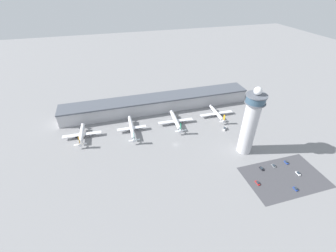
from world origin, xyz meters
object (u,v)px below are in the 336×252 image
airplane_gate_delta (217,113)px  car_grey_coupe (274,166)px  service_truck_fuel (76,136)px  car_navy_sedan (298,173)px  car_maroon_suv (286,162)px  airplane_gate_charlie (176,121)px  control_tower (250,122)px  car_yellow_taxi (296,189)px  airplane_gate_alpha (82,134)px  airplane_gate_bravo (132,128)px  service_truck_catering (225,129)px  car_green_van (258,183)px  car_silver_sedan (262,169)px

airplane_gate_delta → car_grey_coupe: size_ratio=9.07×
service_truck_fuel → car_navy_sedan: bearing=-30.0°
airplane_gate_delta → car_maroon_suv: (24.29, -86.78, -3.11)m
airplane_gate_charlie → control_tower: bearing=-51.0°
car_yellow_taxi → car_maroon_suv: size_ratio=0.97×
car_navy_sedan → car_grey_coupe: bearing=136.1°
airplane_gate_delta → car_maroon_suv: 90.17m
airplane_gate_delta → airplane_gate_alpha: bearing=-179.8°
airplane_gate_bravo → airplane_gate_charlie: size_ratio=1.09×
airplane_gate_delta → service_truck_catering: bearing=-97.6°
airplane_gate_alpha → car_green_van: airplane_gate_alpha is taller
airplane_gate_charlie → service_truck_fuel: bearing=177.1°
car_silver_sedan → service_truck_fuel: bearing=149.5°
airplane_gate_charlie → airplane_gate_bravo: bearing=-179.1°
airplane_gate_delta → service_truck_catering: 27.02m
airplane_gate_charlie → airplane_gate_delta: (50.09, 2.88, -0.43)m
control_tower → car_green_van: bearing=-105.8°
car_grey_coupe → car_navy_sedan: 18.91m
car_silver_sedan → service_truck_catering: bearing=92.5°
airplane_gate_bravo → car_silver_sedan: size_ratio=9.38×
car_yellow_taxi → car_green_van: car_yellow_taxi is taller
control_tower → service_truck_fuel: size_ratio=10.43×
airplane_gate_bravo → control_tower: bearing=-31.3°
airplane_gate_delta → car_green_van: size_ratio=8.15×
airplane_gate_charlie → service_truck_fuel: size_ratio=6.59×
control_tower → service_truck_catering: control_tower is taller
service_truck_fuel → car_silver_sedan: (152.29, -89.67, -0.56)m
service_truck_fuel → car_navy_sedan: 205.40m
service_truck_catering → car_navy_sedan: 78.94m
control_tower → airplane_gate_delta: control_tower is taller
airplane_gate_alpha → airplane_gate_charlie: bearing=-1.3°
service_truck_catering → car_grey_coupe: size_ratio=1.51×
car_grey_coupe → car_maroon_suv: size_ratio=1.02×
airplane_gate_charlie → car_yellow_taxi: size_ratio=9.86×
airplane_gate_alpha → car_maroon_suv: 192.16m
airplane_gate_bravo → airplane_gate_alpha: bearing=176.5°
service_truck_catering → car_maroon_suv: 66.27m
service_truck_fuel → car_green_van: 173.23m
car_yellow_taxi → car_navy_sedan: bearing=43.1°
airplane_gate_charlie → car_maroon_suv: 112.19m
car_grey_coupe → airplane_gate_delta: bearing=97.3°
airplane_gate_charlie → car_navy_sedan: size_ratio=8.55×
control_tower → car_navy_sedan: 56.48m
service_truck_catering → car_maroon_suv: size_ratio=1.55×
car_yellow_taxi → car_green_van: (-24.56, 13.00, -0.00)m
service_truck_catering → car_silver_sedan: bearing=-87.5°
control_tower → airplane_gate_alpha: (-144.86, 61.04, -27.19)m
car_green_van → airplane_gate_bravo: bearing=131.3°
airplane_gate_alpha → car_green_van: size_ratio=7.84×
car_grey_coupe → airplane_gate_alpha: bearing=151.3°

